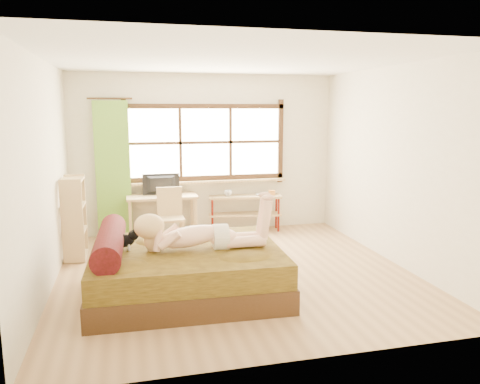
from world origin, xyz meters
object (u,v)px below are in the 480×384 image
object	(u,v)px
pipe_shelf	(246,205)
bed	(182,269)
desk	(162,201)
chair	(170,213)
bookshelf	(74,218)
kitten	(121,239)
woman	(200,221)

from	to	relation	value
pipe_shelf	bed	bearing A→B (deg)	-109.79
desk	chair	distance (m)	0.40
chair	bookshelf	bearing A→B (deg)	-162.05
kitten	chair	world-z (taller)	chair
kitten	chair	distance (m)	2.15
pipe_shelf	woman	bearing A→B (deg)	-105.80
bed	desk	bearing A→B (deg)	92.54
pipe_shelf	kitten	bearing A→B (deg)	-120.97
kitten	pipe_shelf	xyz separation A→B (m)	(2.09, 2.51, -0.21)
kitten	pipe_shelf	distance (m)	3.27
woman	pipe_shelf	bearing A→B (deg)	67.09
kitten	desk	bearing A→B (deg)	76.92
chair	pipe_shelf	size ratio (longest dim) A/B	0.69
bookshelf	woman	bearing A→B (deg)	-47.38
bed	bookshelf	xyz separation A→B (m)	(-1.33, 1.66, 0.30)
kitten	bookshelf	bearing A→B (deg)	114.74
woman	desk	world-z (taller)	woman
woman	pipe_shelf	xyz separation A→B (m)	(1.22, 2.66, -0.40)
woman	kitten	world-z (taller)	woman
desk	kitten	bearing A→B (deg)	-105.18
bed	pipe_shelf	bearing A→B (deg)	63.10
bed	woman	bearing A→B (deg)	-12.51
kitten	bookshelf	world-z (taller)	bookshelf
bookshelf	desk	bearing A→B (deg)	33.41
desk	bookshelf	bearing A→B (deg)	-147.70
woman	pipe_shelf	world-z (taller)	woman
desk	pipe_shelf	world-z (taller)	same
kitten	pipe_shelf	bearing A→B (deg)	51.92
woman	desk	bearing A→B (deg)	97.10
bed	pipe_shelf	distance (m)	2.97
pipe_shelf	bookshelf	world-z (taller)	bookshelf
woman	chair	xyz separation A→B (m)	(-0.14, 2.17, -0.37)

